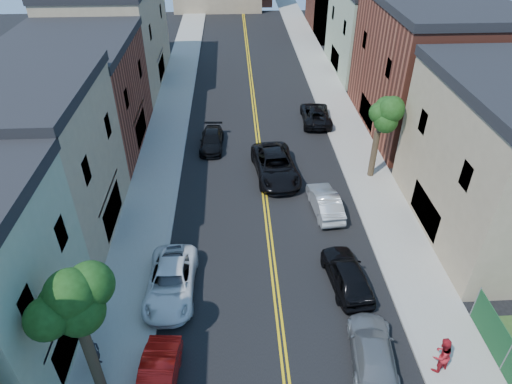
{
  "coord_description": "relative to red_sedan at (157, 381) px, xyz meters",
  "views": [
    {
      "loc": [
        -1.93,
        2.89,
        18.06
      ],
      "look_at": [
        -0.73,
        25.62,
        2.0
      ],
      "focal_mm": 31.48,
      "sensor_mm": 36.0,
      "label": 1
    }
  ],
  "objects": [
    {
      "name": "sidewalk_left",
      "position": [
        -2.4,
        26.09,
        -0.62
      ],
      "size": [
        3.2,
        100.0,
        0.15
      ],
      "primitive_type": "cube",
      "color": "gray",
      "rests_on": "ground"
    },
    {
      "name": "sidewalk_right",
      "position": [
        13.4,
        26.09,
        -0.62
      ],
      "size": [
        3.2,
        100.0,
        0.15
      ],
      "primitive_type": "cube",
      "color": "gray",
      "rests_on": "ground"
    },
    {
      "name": "curb_left",
      "position": [
        -0.65,
        26.09,
        -0.62
      ],
      "size": [
        0.3,
        100.0,
        0.15
      ],
      "primitive_type": "cube",
      "color": "gray",
      "rests_on": "ground"
    },
    {
      "name": "curb_right",
      "position": [
        11.65,
        26.09,
        -0.62
      ],
      "size": [
        0.3,
        100.0,
        0.15
      ],
      "primitive_type": "cube",
      "color": "gray",
      "rests_on": "ground"
    },
    {
      "name": "bldg_left_tan_near",
      "position": [
        -8.5,
        11.09,
        3.8
      ],
      "size": [
        9.0,
        10.0,
        9.0
      ],
      "primitive_type": "cube",
      "color": "#998466",
      "rests_on": "ground"
    },
    {
      "name": "bldg_left_brick",
      "position": [
        -8.5,
        22.09,
        3.3
      ],
      "size": [
        9.0,
        12.0,
        8.0
      ],
      "primitive_type": "cube",
      "color": "brown",
      "rests_on": "ground"
    },
    {
      "name": "bldg_left_tan_far",
      "position": [
        -8.5,
        36.09,
        4.05
      ],
      "size": [
        9.0,
        16.0,
        9.5
      ],
      "primitive_type": "cube",
      "color": "#998466",
      "rests_on": "ground"
    },
    {
      "name": "bldg_right_brick",
      "position": [
        19.5,
        24.09,
        4.3
      ],
      "size": [
        9.0,
        14.0,
        10.0
      ],
      "primitive_type": "cube",
      "color": "brown",
      "rests_on": "ground"
    },
    {
      "name": "bldg_right_palegrn",
      "position": [
        19.5,
        38.09,
        3.55
      ],
      "size": [
        9.0,
        12.0,
        8.5
      ],
      "primitive_type": "cube",
      "color": "gray",
      "rests_on": "ground"
    },
    {
      "name": "tree_left_mid",
      "position": [
        -2.38,
        0.1,
        5.89
      ],
      "size": [
        5.2,
        5.2,
        9.29
      ],
      "color": "#3A2D1D",
      "rests_on": "sidewalk_left"
    },
    {
      "name": "tree_right_far",
      "position": [
        13.42,
        16.1,
        5.06
      ],
      "size": [
        4.4,
        4.4,
        8.03
      ],
      "color": "#3A2D1D",
      "rests_on": "sidewalk_right"
    },
    {
      "name": "red_sedan",
      "position": [
        0.0,
        0.0,
        0.0
      ],
      "size": [
        1.76,
        4.33,
        1.4
      ],
      "primitive_type": "imported",
      "rotation": [
        0.0,
        0.0,
        -0.07
      ],
      "color": "red",
      "rests_on": "ground"
    },
    {
      "name": "white_pickup",
      "position": [
        0.0,
        5.58,
        0.05
      ],
      "size": [
        2.57,
        5.41,
        1.49
      ],
      "primitive_type": "imported",
      "rotation": [
        0.0,
        0.0,
        -0.02
      ],
      "color": "white",
      "rests_on": "ground"
    },
    {
      "name": "grey_car_left",
      "position": [
        0.0,
        5.89,
        0.05
      ],
      "size": [
        2.31,
        4.6,
        1.5
      ],
      "primitive_type": "imported",
      "rotation": [
        0.0,
        0.0,
        0.13
      ],
      "color": "#4F5056",
      "rests_on": "ground"
    },
    {
      "name": "black_car_left",
      "position": [
        1.7,
        21.07,
        -0.06
      ],
      "size": [
        1.98,
        4.45,
        1.27
      ],
      "primitive_type": "imported",
      "rotation": [
        0.0,
        0.0,
        -0.05
      ],
      "color": "black",
      "rests_on": "ground"
    },
    {
      "name": "grey_car_right",
      "position": [
        9.44,
        0.95,
        -0.01
      ],
      "size": [
        2.5,
        4.92,
        1.37
      ],
      "primitive_type": "imported",
      "rotation": [
        0.0,
        0.0,
        3.01
      ],
      "color": "slate",
      "rests_on": "ground"
    },
    {
      "name": "black_car_right",
      "position": [
        9.3,
        5.63,
        0.08
      ],
      "size": [
        2.35,
        4.77,
        1.57
      ],
      "primitive_type": "imported",
      "rotation": [
        0.0,
        0.0,
        3.25
      ],
      "color": "black",
      "rests_on": "ground"
    },
    {
      "name": "silver_car_right",
      "position": [
        9.3,
        12.14,
        0.03
      ],
      "size": [
        1.94,
        4.53,
        1.45
      ],
      "primitive_type": "imported",
      "rotation": [
        0.0,
        0.0,
        3.23
      ],
      "color": "#B0B4B9",
      "rests_on": "ground"
    },
    {
      "name": "dark_car_right_far",
      "position": [
        10.83,
        25.24,
        0.03
      ],
      "size": [
        2.67,
        5.37,
        1.46
      ],
      "primitive_type": "imported",
      "rotation": [
        0.0,
        0.0,
        3.1
      ],
      "color": "black",
      "rests_on": "ground"
    },
    {
      "name": "black_suv_lane",
      "position": [
        6.45,
        16.54,
        0.17
      ],
      "size": [
        3.49,
        6.51,
        1.74
      ],
      "primitive_type": "imported",
      "rotation": [
        0.0,
        0.0,
        0.1
      ],
      "color": "black",
      "rests_on": "ground"
    },
    {
      "name": "pedestrian_left",
      "position": [
        -2.85,
        1.29,
        0.29
      ],
      "size": [
        0.51,
        0.68,
        1.68
      ],
      "primitive_type": "imported",
      "rotation": [
        0.0,
        0.0,
        1.38
      ],
      "color": "#222229",
      "rests_on": "sidewalk_left"
    },
    {
      "name": "pedestrian_right",
      "position": [
        12.2,
        0.31,
        0.43
      ],
      "size": [
        1.16,
        1.04,
        1.95
      ],
      "primitive_type": "imported",
      "rotation": [
        0.0,
        0.0,
        3.53
      ],
      "color": "#AC1A22",
      "rests_on": "sidewalk_right"
    }
  ]
}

